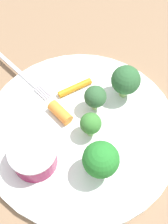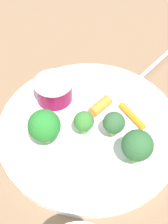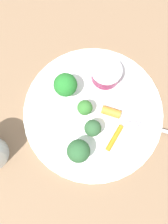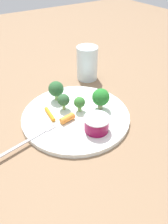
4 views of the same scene
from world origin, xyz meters
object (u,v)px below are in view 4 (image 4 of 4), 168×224
object	(u,v)px
sauce_cup	(97,124)
broccoli_floret_1	(101,97)
broccoli_floret_0	(64,100)
drinking_glass	(87,63)
carrot_stick_0	(67,118)
carrot_stick_1	(50,114)
fork	(21,145)
plate	(76,116)
broccoli_floret_3	(56,89)
broccoli_floret_2	(79,103)

from	to	relation	value
sauce_cup	broccoli_floret_1	distance (m)	0.09
broccoli_floret_0	drinking_glass	world-z (taller)	drinking_glass
carrot_stick_0	drinking_glass	world-z (taller)	drinking_glass
sauce_cup	drinking_glass	bearing A→B (deg)	-29.28
carrot_stick_1	fork	size ratio (longest dim) A/B	0.29
carrot_stick_1	fork	bearing A→B (deg)	120.23
plate	drinking_glass	world-z (taller)	drinking_glass
broccoli_floret_3	carrot_stick_0	distance (m)	0.11
broccoli_floret_3	carrot_stick_1	world-z (taller)	broccoli_floret_3
carrot_stick_1	broccoli_floret_3	bearing A→B (deg)	-41.82
broccoli_floret_1	broccoli_floret_3	distance (m)	0.13
broccoli_floret_0	carrot_stick_0	distance (m)	0.06
fork	drinking_glass	distance (m)	0.37
sauce_cup	fork	bearing A→B (deg)	73.43
plate	fork	distance (m)	0.17
plate	fork	bearing A→B (deg)	99.95
plate	sauce_cup	size ratio (longest dim) A/B	4.57
plate	carrot_stick_0	distance (m)	0.04
broccoli_floret_1	broccoli_floret_3	world-z (taller)	broccoli_floret_1
sauce_cup	broccoli_floret_3	bearing A→B (deg)	6.80
sauce_cup	plate	bearing A→B (deg)	6.86
sauce_cup	broccoli_floret_3	distance (m)	0.17
broccoli_floret_1	broccoli_floret_0	bearing A→B (deg)	57.91
broccoli_floret_3	fork	bearing A→B (deg)	127.21
broccoli_floret_0	fork	xyz separation A→B (m)	(-0.07, 0.15, -0.03)
broccoli_floret_2	fork	bearing A→B (deg)	101.02
broccoli_floret_0	carrot_stick_0	bearing A→B (deg)	160.15
broccoli_floret_3	drinking_glass	distance (m)	0.18
sauce_cup	broccoli_floret_0	world-z (taller)	broccoli_floret_0
broccoli_floret_0	drinking_glass	bearing A→B (deg)	-51.74
broccoli_floret_3	carrot_stick_1	size ratio (longest dim) A/B	1.03
carrot_stick_1	drinking_glass	world-z (taller)	drinking_glass
carrot_stick_0	fork	size ratio (longest dim) A/B	0.20
broccoli_floret_2	carrot_stick_1	bearing A→B (deg)	72.10
plate	broccoli_floret_3	size ratio (longest dim) A/B	4.91
broccoli_floret_1	fork	distance (m)	0.24
fork	broccoli_floret_0	bearing A→B (deg)	-66.27
broccoli_floret_1	fork	size ratio (longest dim) A/B	0.31
broccoli_floret_3	carrot_stick_1	xyz separation A→B (m)	(-0.06, 0.05, -0.03)
fork	drinking_glass	xyz separation A→B (m)	(0.19, -0.31, 0.04)
fork	plate	bearing A→B (deg)	-80.05
carrot_stick_0	broccoli_floret_3	bearing A→B (deg)	-12.77
sauce_cup	broccoli_floret_3	size ratio (longest dim) A/B	1.08
sauce_cup	carrot_stick_0	world-z (taller)	sauce_cup
drinking_glass	carrot_stick_0	bearing A→B (deg)	134.62
plate	carrot_stick_0	xyz separation A→B (m)	(-0.01, 0.03, 0.01)
carrot_stick_1	drinking_glass	xyz separation A→B (m)	(0.13, -0.21, 0.04)
broccoli_floret_3	drinking_glass	xyz separation A→B (m)	(0.08, -0.16, 0.01)
broccoli_floret_1	carrot_stick_1	world-z (taller)	broccoli_floret_1
fork	drinking_glass	bearing A→B (deg)	-58.13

